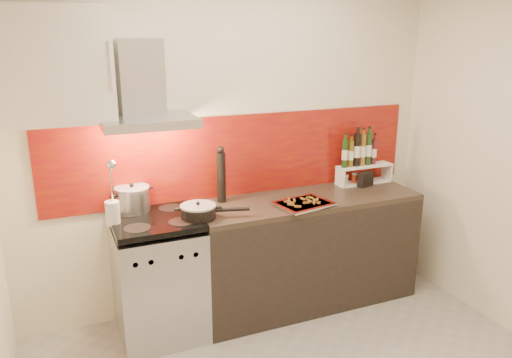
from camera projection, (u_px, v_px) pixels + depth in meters
name	position (u px, v px, depth m)	size (l,w,h in m)	color
back_wall	(234.00, 146.00, 3.88)	(3.40, 0.02, 2.60)	silver
backsplash	(240.00, 155.00, 3.92)	(3.00, 0.02, 0.64)	maroon
range_stove	(159.00, 279.00, 3.60)	(0.60, 0.60, 0.91)	#B7B7BA
counter	(305.00, 250.00, 4.05)	(1.80, 0.60, 0.90)	black
range_hood	(144.00, 95.00, 3.35)	(0.62, 0.50, 0.61)	#B7B7BA
upper_cabinet	(53.00, 66.00, 3.08)	(0.70, 0.35, 0.72)	beige
stock_pot	(133.00, 199.00, 3.57)	(0.25, 0.25, 0.21)	#B7B7BA
saute_pan	(199.00, 211.00, 3.46)	(0.47, 0.25, 0.12)	black
utensil_jar	(113.00, 205.00, 3.33)	(0.10, 0.15, 0.46)	silver
pepper_mill	(221.00, 175.00, 3.76)	(0.07, 0.07, 0.44)	black
step_shelf	(361.00, 161.00, 4.23)	(0.50, 0.14, 0.44)	white
caddy_box	(365.00, 179.00, 4.19)	(0.14, 0.06, 0.12)	black
baking_tray	(304.00, 204.00, 3.73)	(0.46, 0.38, 0.03)	silver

